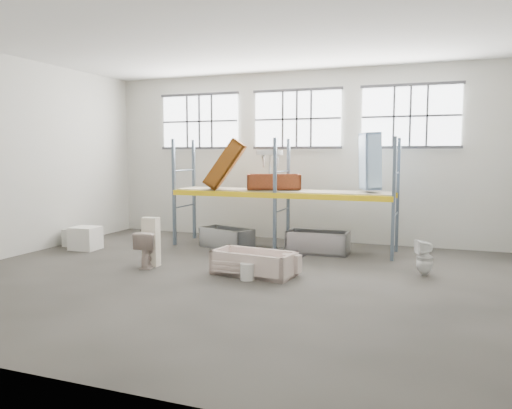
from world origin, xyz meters
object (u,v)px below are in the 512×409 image
at_px(bathtub_beige, 254,263).
at_px(toilet_beige, 149,248).
at_px(cistern_tall, 151,242).
at_px(carton_near, 85,238).
at_px(steel_tub_right, 318,242).
at_px(toilet_white, 425,258).
at_px(steel_tub_left, 227,238).
at_px(bucket, 247,272).
at_px(rust_tub_flat, 274,182).
at_px(blue_tub_upright, 370,161).

relative_size(bathtub_beige, toilet_beige, 2.09).
relative_size(cistern_tall, carton_near, 1.57).
bearing_deg(steel_tub_right, carton_near, -164.13).
bearing_deg(toilet_beige, toilet_white, -179.40).
relative_size(cistern_tall, steel_tub_left, 0.76).
xyz_separation_m(cistern_tall, bucket, (2.55, -0.40, -0.39)).
height_order(cistern_tall, steel_tub_left, cistern_tall).
distance_m(bathtub_beige, bucket, 0.46).
height_order(bathtub_beige, bucket, bathtub_beige).
relative_size(toilet_white, steel_tub_left, 0.51).
distance_m(bathtub_beige, cistern_tall, 2.54).
bearing_deg(rust_tub_flat, bucket, -80.06).
relative_size(cistern_tall, bucket, 3.28).
height_order(toilet_beige, steel_tub_left, toilet_beige).
bearing_deg(steel_tub_left, blue_tub_upright, 9.03).
xyz_separation_m(bathtub_beige, blue_tub_upright, (1.97, 3.21, 2.14)).
xyz_separation_m(cistern_tall, rust_tub_flat, (1.92, 3.16, 1.26)).
height_order(toilet_white, blue_tub_upright, blue_tub_upright).
bearing_deg(toilet_white, blue_tub_upright, -166.97).
distance_m(cistern_tall, bucket, 2.61).
bearing_deg(toilet_white, toilet_beige, -100.72).
xyz_separation_m(toilet_white, rust_tub_flat, (-4.02, 1.87, 1.44)).
xyz_separation_m(bathtub_beige, rust_tub_flat, (-0.60, 3.11, 1.56)).
relative_size(bathtub_beige, blue_tub_upright, 1.20).
bearing_deg(rust_tub_flat, carton_near, -156.00).
relative_size(toilet_beige, cistern_tall, 0.74).
xyz_separation_m(cistern_tall, steel_tub_right, (3.26, 2.79, -0.27)).
height_order(bathtub_beige, steel_tub_right, steel_tub_right).
relative_size(toilet_white, bucket, 2.21).
bearing_deg(toilet_beige, cistern_tall, -124.56).
distance_m(steel_tub_left, rust_tub_flat, 2.02).
height_order(steel_tub_right, carton_near, carton_near).
bearing_deg(cistern_tall, bathtub_beige, -1.72).
height_order(steel_tub_left, rust_tub_flat, rust_tub_flat).
height_order(bathtub_beige, carton_near, carton_near).
bearing_deg(bathtub_beige, rust_tub_flat, 108.01).
bearing_deg(blue_tub_upright, bathtub_beige, -121.48).
xyz_separation_m(steel_tub_left, bucket, (1.82, -3.07, -0.10)).
relative_size(cistern_tall, steel_tub_right, 0.71).
xyz_separation_m(steel_tub_right, blue_tub_upright, (1.23, 0.47, 2.10)).
height_order(bathtub_beige, rust_tub_flat, rust_tub_flat).
distance_m(toilet_beige, blue_tub_upright, 5.94).
bearing_deg(toilet_beige, carton_near, -34.76).
xyz_separation_m(steel_tub_right, rust_tub_flat, (-1.34, 0.37, 1.53)).
height_order(toilet_beige, steel_tub_right, toilet_beige).
height_order(bathtub_beige, steel_tub_left, steel_tub_left).
bearing_deg(steel_tub_right, rust_tub_flat, 164.44).
xyz_separation_m(steel_tub_right, carton_near, (-6.02, -1.71, 0.02)).
bearing_deg(blue_tub_upright, bucket, -117.90).
bearing_deg(rust_tub_flat, toilet_beige, -121.14).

